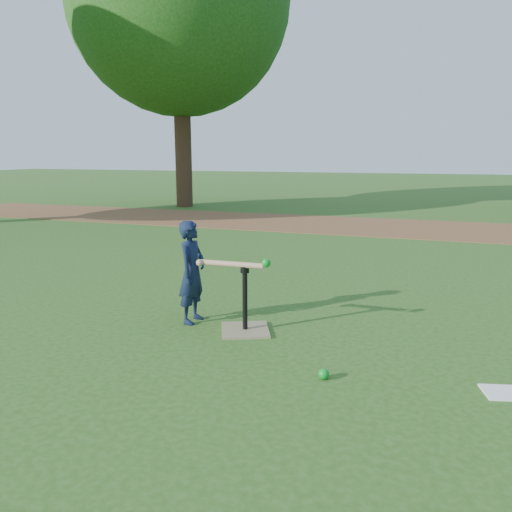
% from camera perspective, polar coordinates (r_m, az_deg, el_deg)
% --- Properties ---
extents(ground, '(80.00, 80.00, 0.00)m').
position_cam_1_polar(ground, '(4.35, 1.19, -10.03)').
color(ground, '#285116').
rests_on(ground, ground).
extents(dirt_strip, '(24.00, 3.00, 0.01)m').
position_cam_1_polar(dirt_strip, '(11.52, 13.08, 3.33)').
color(dirt_strip, brown).
rests_on(dirt_strip, ground).
extents(child, '(0.24, 0.36, 0.99)m').
position_cam_1_polar(child, '(4.81, -7.31, -1.83)').
color(child, '#111B33').
rests_on(child, ground).
extents(wiffle_ball_ground, '(0.08, 0.08, 0.08)m').
position_cam_1_polar(wiffle_ball_ground, '(3.74, 7.75, -13.21)').
color(wiffle_ball_ground, '#0C8E21').
rests_on(wiffle_ball_ground, ground).
extents(clipboard, '(0.35, 0.30, 0.01)m').
position_cam_1_polar(clipboard, '(3.92, 26.68, -13.79)').
color(clipboard, white).
rests_on(clipboard, ground).
extents(batting_tee, '(0.57, 0.57, 0.61)m').
position_cam_1_polar(batting_tee, '(4.61, -1.26, -7.29)').
color(batting_tee, '#8B7E58').
rests_on(batting_tee, ground).
extents(swing_action, '(0.71, 0.11, 0.12)m').
position_cam_1_polar(swing_action, '(4.47, -2.39, -0.89)').
color(swing_action, tan).
rests_on(swing_action, ground).
extents(tree_left, '(6.40, 6.40, 9.08)m').
position_cam_1_polar(tree_left, '(16.21, -8.79, 26.72)').
color(tree_left, '#382316').
rests_on(tree_left, ground).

